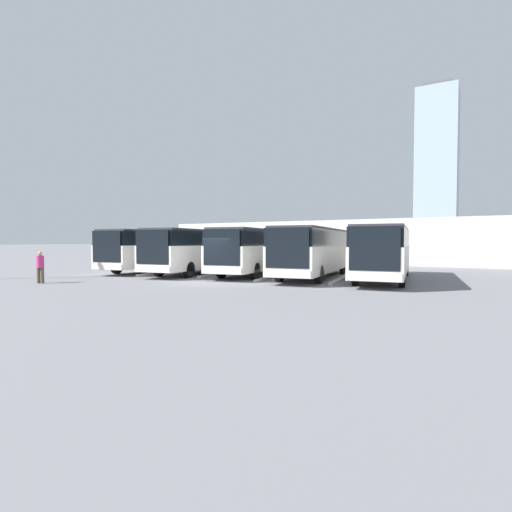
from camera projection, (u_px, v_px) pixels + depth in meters
name	position (u px, v px, depth m)	size (l,w,h in m)	color
ground_plane	(204.00, 282.00, 22.37)	(600.00, 600.00, 0.00)	slate
bus_0	(384.00, 251.00, 23.65)	(4.12, 11.94, 3.12)	silver
curb_divider_0	(340.00, 280.00, 23.26)	(0.24, 5.82, 0.15)	#9E9E99
bus_1	(315.00, 250.00, 25.40)	(4.12, 11.94, 3.12)	silver
curb_divider_1	(273.00, 277.00, 25.00)	(0.24, 5.82, 0.15)	#9E9E99
bus_2	(259.00, 249.00, 27.78)	(4.12, 11.94, 3.12)	silver
curb_divider_2	(220.00, 274.00, 27.39)	(0.24, 5.82, 0.15)	#9E9E99
bus_3	(202.00, 249.00, 28.94)	(4.12, 11.94, 3.12)	silver
curb_divider_3	(163.00, 273.00, 28.55)	(0.24, 5.82, 0.15)	#9E9E99
bus_4	(160.00, 248.00, 31.23)	(4.12, 11.94, 3.12)	silver
pedestrian	(40.00, 266.00, 21.89)	(0.51, 0.51, 1.75)	brown
station_building	(351.00, 242.00, 46.93)	(40.47, 16.84, 4.50)	beige
office_tower	(437.00, 167.00, 205.23)	(19.69, 19.69, 82.16)	#93A8B7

